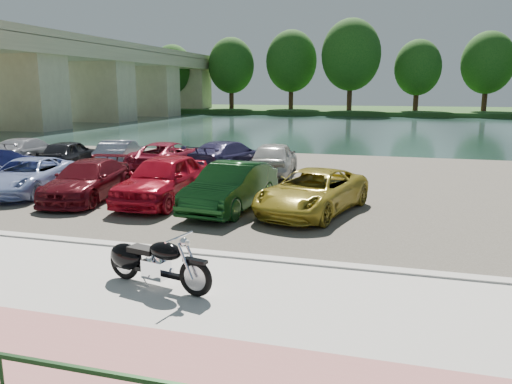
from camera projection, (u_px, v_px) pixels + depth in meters
The scene contains 22 objects.
ground at pixel (171, 293), 9.08m from camera, with size 200.00×200.00×0.00m, color #595447.
promenade at pixel (145, 314), 8.13m from camera, with size 60.00×6.00×0.10m, color #B8B6AE.
pink_path at pixel (91, 358), 6.70m from camera, with size 60.00×2.00×0.01m, color #AA6060.
kerb at pixel (210, 255), 10.95m from camera, with size 60.00×0.30×0.14m, color #B8B6AE.
parking_lot at pixel (293, 184), 19.43m from camera, with size 60.00×18.00×0.04m, color #433F36.
river at pixel (356, 128), 46.75m from camera, with size 120.00×40.00×0.00m, color #192D28.
far_bank at pixel (373, 110), 76.83m from camera, with size 120.00×24.00×0.60m, color #1F4117.
bridge at pixel (97, 71), 54.06m from camera, with size 7.00×56.00×8.55m.
railing at pixel (1, 372), 5.15m from camera, with size 24.04×0.05×0.90m.
far_trees at pixel (406, 60), 68.35m from camera, with size 70.25×10.68×12.52m.
motorcycle at pixel (149, 261), 9.12m from camera, with size 2.30×0.91×1.05m.
car_2 at pixel (28, 176), 17.44m from camera, with size 2.03×4.40×1.22m, color #93A4D6.
car_3 at pixel (88, 180), 16.49m from camera, with size 1.78×4.38×1.27m, color #530B13.
car_4 at pixel (163, 179), 16.01m from camera, with size 1.82×4.52×1.54m, color #A50B1C.
car_5 at pixel (231, 187), 15.03m from camera, with size 1.49×4.27×1.41m, color #0E3311.
car_6 at pixel (312, 192), 14.69m from camera, with size 2.11×4.57×1.27m, color #A08D25.
car_7 at pixel (28, 151), 24.08m from camera, with size 1.83×4.50×1.31m, color gray.
car_8 at pixel (69, 154), 23.17m from camera, with size 1.52×3.79×1.29m, color black.
car_9 at pixel (121, 154), 23.19m from camera, with size 1.37×3.92×1.29m, color slate.
car_10 at pixel (168, 156), 22.34m from camera, with size 2.14×4.64×1.29m, color maroon.
car_11 at pixel (228, 156), 22.03m from camera, with size 1.92×4.72×1.37m, color #2D294F.
car_12 at pixel (274, 158), 21.03m from camera, with size 1.71×4.24×1.45m, color #AEADA9.
Camera 1 is at (3.81, -7.77, 3.66)m, focal length 35.00 mm.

